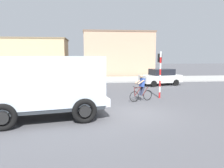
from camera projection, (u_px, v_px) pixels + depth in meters
name	position (u px, v px, depth m)	size (l,w,h in m)	color
ground_plane	(134.00, 114.00, 10.89)	(120.00, 120.00, 0.00)	#56565B
sidewalk_far	(108.00, 79.00, 25.40)	(80.00, 5.00, 0.16)	#ADADA8
truck_foreground	(45.00, 83.00, 9.90)	(5.79, 3.59, 2.90)	silver
cyclist	(141.00, 88.00, 13.79)	(1.62, 0.76, 1.72)	black
traffic_light_pole	(160.00, 68.00, 14.73)	(0.24, 0.43, 3.20)	red
car_red_near	(161.00, 77.00, 21.16)	(4.29, 2.61, 1.60)	white
building_corner_left	(27.00, 57.00, 31.15)	(11.65, 6.01, 5.30)	#D1B284
building_mid_block	(118.00, 54.00, 30.91)	(9.68, 5.80, 6.16)	tan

